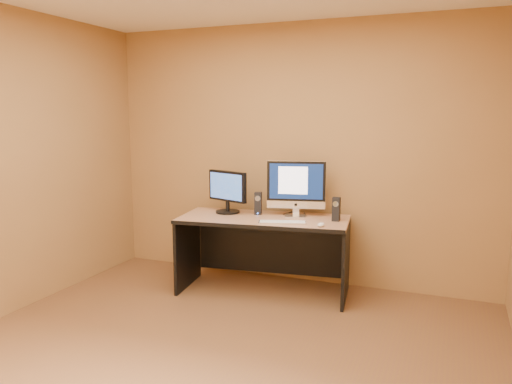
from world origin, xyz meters
TOP-DOWN VIEW (x-y plane):
  - floor at (0.00, 0.00)m, footprint 4.00×4.00m
  - walls at (0.00, 0.00)m, footprint 4.00×4.00m
  - desk at (-0.15, 1.49)m, footprint 1.66×0.89m
  - imac at (0.11, 1.66)m, footprint 0.60×0.33m
  - second_monitor at (-0.57, 1.58)m, footprint 0.53×0.38m
  - speaker_left at (-0.26, 1.62)m, footprint 0.08×0.09m
  - speaker_right at (0.52, 1.61)m, footprint 0.07×0.07m
  - keyboard at (0.09, 1.34)m, footprint 0.44×0.24m
  - mouse at (0.45, 1.33)m, footprint 0.06×0.10m
  - cable_a at (0.16, 1.80)m, footprint 0.08×0.21m
  - cable_b at (0.00, 1.78)m, footprint 0.06×0.17m

SIDE VIEW (x-z plane):
  - floor at x=0.00m, z-range 0.00..0.00m
  - desk at x=-0.15m, z-range 0.00..0.73m
  - cable_a at x=0.16m, z-range 0.73..0.74m
  - cable_b at x=0.00m, z-range 0.73..0.74m
  - keyboard at x=0.09m, z-range 0.73..0.75m
  - mouse at x=0.45m, z-range 0.73..0.77m
  - speaker_left at x=-0.26m, z-range 0.73..0.95m
  - speaker_right at x=0.52m, z-range 0.73..0.95m
  - second_monitor at x=-0.57m, z-range 0.73..1.15m
  - imac at x=0.11m, z-range 0.73..1.28m
  - walls at x=0.00m, z-range 0.00..2.60m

